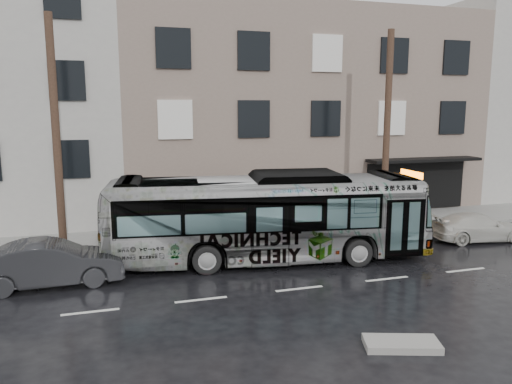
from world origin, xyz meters
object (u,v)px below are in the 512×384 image
utility_pole_front (387,132)px  dark_sedan (51,263)px  sign_post (404,202)px  utility_pole_rear (56,138)px  bus (267,217)px  white_sedan (478,227)px

utility_pole_front → dark_sedan: bearing=-167.4°
utility_pole_front → sign_post: (1.10, 0.00, -3.30)m
dark_sedan → utility_pole_rear: bearing=-4.8°
utility_pole_rear → bus: size_ratio=0.74×
bus → white_sedan: 9.79m
sign_post → dark_sedan: sign_post is taller
utility_pole_front → dark_sedan: size_ratio=1.98×
bus → utility_pole_rear: bearing=78.4°
bus → dark_sedan: bearing=102.0°
utility_pole_front → bus: bearing=-158.3°
utility_pole_front → sign_post: 3.48m
utility_pole_front → white_sedan: 5.73m
utility_pole_rear → dark_sedan: (-0.14, -3.17, -3.90)m
utility_pole_front → white_sedan: (3.15, -2.56, -4.05)m
utility_pole_front → utility_pole_rear: size_ratio=1.00×
utility_pole_rear → bus: 8.41m
white_sedan → dark_sedan: dark_sedan is taller
utility_pole_rear → dark_sedan: utility_pole_rear is taller
sign_post → utility_pole_rear: bearing=180.0°
sign_post → white_sedan: 3.36m
utility_pole_front → sign_post: size_ratio=3.75×
dark_sedan → sign_post: bearing=-80.5°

